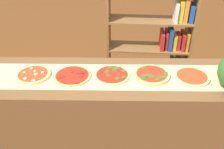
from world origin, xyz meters
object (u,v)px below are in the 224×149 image
object	(u,v)px
pizza_mushroom_0	(33,75)
pizza_spinach_3	(152,75)
pizza_pepperoni_1	(72,76)
bookshelf	(160,47)
pizza_spinach_2	(112,75)
pizza_plain_4	(192,77)

from	to	relation	value
pizza_mushroom_0	pizza_spinach_3	xyz separation A→B (m)	(0.93, 0.02, 0.00)
pizza_pepperoni_1	bookshelf	world-z (taller)	bookshelf
pizza_spinach_2	pizza_spinach_3	world-z (taller)	pizza_spinach_3
pizza_pepperoni_1	pizza_plain_4	xyz separation A→B (m)	(0.93, -0.00, 0.00)
pizza_mushroom_0	pizza_spinach_3	world-z (taller)	same
pizza_pepperoni_1	pizza_spinach_3	distance (m)	0.62
pizza_spinach_3	bookshelf	bearing A→B (deg)	76.66
pizza_mushroom_0	pizza_plain_4	distance (m)	1.24
pizza_plain_4	bookshelf	world-z (taller)	bookshelf
pizza_mushroom_0	pizza_spinach_2	world-z (taller)	pizza_mushroom_0
pizza_pepperoni_1	pizza_plain_4	world-z (taller)	pizza_pepperoni_1
pizza_spinach_2	pizza_plain_4	distance (m)	0.62
pizza_spinach_2	pizza_spinach_3	size ratio (longest dim) A/B	0.98
pizza_mushroom_0	pizza_plain_4	size ratio (longest dim) A/B	0.99
pizza_spinach_2	bookshelf	size ratio (longest dim) A/B	0.21
pizza_pepperoni_1	pizza_plain_4	size ratio (longest dim) A/B	1.05
pizza_mushroom_0	bookshelf	world-z (taller)	bookshelf
pizza_mushroom_0	pizza_spinach_3	bearing A→B (deg)	1.00
pizza_pepperoni_1	pizza_spinach_2	bearing A→B (deg)	3.39
pizza_spinach_3	pizza_mushroom_0	bearing A→B (deg)	-179.00
pizza_mushroom_0	pizza_spinach_2	bearing A→B (deg)	1.27
pizza_pepperoni_1	pizza_plain_4	distance (m)	0.93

